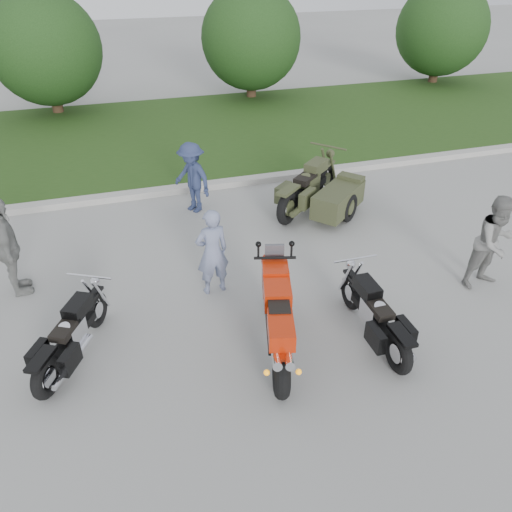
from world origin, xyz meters
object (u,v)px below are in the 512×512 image
object	(u,v)px
sportbike_red	(278,318)
person_grey	(495,243)
cruiser_left	(70,339)
person_stripe	(212,252)
person_back	(8,248)
cruiser_sidecar	(325,195)
person_denim	(192,178)
cruiser_right	(377,318)

from	to	relation	value
sportbike_red	person_grey	size ratio (longest dim) A/B	1.35
sportbike_red	cruiser_left	size ratio (longest dim) A/B	1.21
cruiser_left	person_stripe	world-z (taller)	person_stripe
person_stripe	person_back	world-z (taller)	person_back
sportbike_red	cruiser_sidecar	distance (m)	4.58
cruiser_left	person_stripe	distance (m)	2.57
person_denim	person_back	bearing A→B (deg)	-90.11
sportbike_red	person_grey	distance (m)	4.11
cruiser_sidecar	person_stripe	xyz separation A→B (m)	(-2.96, -2.08, 0.31)
cruiser_left	person_stripe	size ratio (longest dim) A/B	1.20
sportbike_red	cruiser_sidecar	size ratio (longest dim) A/B	1.00
cruiser_sidecar	cruiser_right	bearing A→B (deg)	-53.43
person_denim	person_back	world-z (taller)	person_back
cruiser_left	cruiser_sidecar	xyz separation A→B (m)	(5.27, 3.15, 0.06)
cruiser_right	person_grey	distance (m)	2.70
person_grey	person_back	size ratio (longest dim) A/B	0.95
sportbike_red	cruiser_left	distance (m)	2.93
cruiser_left	person_grey	world-z (taller)	person_grey
sportbike_red	person_grey	world-z (taller)	person_grey
person_stripe	person_back	xyz separation A→B (m)	(-3.19, 0.96, 0.11)
cruiser_right	cruiser_sidecar	world-z (taller)	cruiser_sidecar
person_grey	person_back	bearing A→B (deg)	157.75
cruiser_left	person_denim	xyz separation A→B (m)	(2.58, 4.20, 0.38)
sportbike_red	cruiser_right	bearing A→B (deg)	9.40
sportbike_red	person_grey	xyz separation A→B (m)	(4.06, 0.58, 0.19)
cruiser_left	cruiser_right	bearing A→B (deg)	16.46
person_stripe	cruiser_right	bearing A→B (deg)	127.94
person_back	person_grey	bearing A→B (deg)	-116.86
person_grey	person_denim	world-z (taller)	person_grey
cruiser_right	person_back	xyz separation A→B (m)	(-5.21, 2.90, 0.47)
sportbike_red	person_stripe	distance (m)	1.86
cruiser_sidecar	person_denim	world-z (taller)	person_denim
sportbike_red	person_stripe	xyz separation A→B (m)	(-0.52, 1.78, 0.13)
cruiser_sidecar	person_stripe	world-z (taller)	person_stripe
person_grey	person_back	world-z (taller)	person_back
cruiser_right	sportbike_red	bearing A→B (deg)	174.66
cruiser_right	cruiser_left	bearing A→B (deg)	169.28
sportbike_red	cruiser_right	world-z (taller)	sportbike_red
cruiser_left	person_denim	size ratio (longest dim) A/B	1.19
cruiser_right	person_grey	xyz separation A→B (m)	(2.57, 0.74, 0.42)
cruiser_right	person_denim	world-z (taller)	person_denim
cruiser_left	sportbike_red	bearing A→B (deg)	13.68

